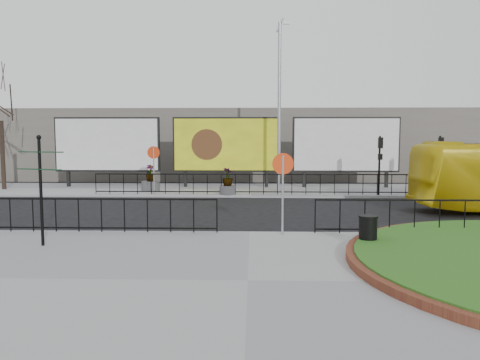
{
  "coord_description": "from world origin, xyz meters",
  "views": [
    {
      "loc": [
        0.11,
        -14.42,
        3.08
      ],
      "look_at": [
        -0.35,
        1.83,
        1.57
      ],
      "focal_mm": 35.0,
      "sensor_mm": 36.0,
      "label": 1
    }
  ],
  "objects_px": {
    "fingerpost_sign": "(40,179)",
    "planter_b": "(228,184)",
    "litter_bin": "(368,231)",
    "planter_a": "(150,182)",
    "lamp_post": "(279,104)",
    "billboard_mid": "(226,145)"
  },
  "relations": [
    {
      "from": "fingerpost_sign",
      "to": "planter_b",
      "type": "relative_size",
      "value": 2.17
    },
    {
      "from": "fingerpost_sign",
      "to": "litter_bin",
      "type": "bearing_deg",
      "value": 21.39
    },
    {
      "from": "fingerpost_sign",
      "to": "planter_a",
      "type": "height_order",
      "value": "fingerpost_sign"
    },
    {
      "from": "litter_bin",
      "to": "planter_a",
      "type": "distance_m",
      "value": 15.64
    },
    {
      "from": "litter_bin",
      "to": "planter_b",
      "type": "bearing_deg",
      "value": 111.12
    },
    {
      "from": "lamp_post",
      "to": "fingerpost_sign",
      "type": "height_order",
      "value": "lamp_post"
    },
    {
      "from": "fingerpost_sign",
      "to": "planter_a",
      "type": "relative_size",
      "value": 2.11
    },
    {
      "from": "billboard_mid",
      "to": "planter_b",
      "type": "relative_size",
      "value": 4.47
    },
    {
      "from": "lamp_post",
      "to": "planter_b",
      "type": "relative_size",
      "value": 6.66
    },
    {
      "from": "litter_bin",
      "to": "fingerpost_sign",
      "type": "bearing_deg",
      "value": -179.55
    },
    {
      "from": "billboard_mid",
      "to": "lamp_post",
      "type": "distance_m",
      "value": 4.23
    },
    {
      "from": "billboard_mid",
      "to": "planter_a",
      "type": "height_order",
      "value": "billboard_mid"
    },
    {
      "from": "planter_a",
      "to": "planter_b",
      "type": "distance_m",
      "value": 4.63
    },
    {
      "from": "lamp_post",
      "to": "planter_a",
      "type": "distance_m",
      "value": 8.22
    },
    {
      "from": "billboard_mid",
      "to": "fingerpost_sign",
      "type": "distance_m",
      "value": 15.59
    },
    {
      "from": "planter_b",
      "to": "fingerpost_sign",
      "type": "bearing_deg",
      "value": -111.15
    },
    {
      "from": "litter_bin",
      "to": "planter_a",
      "type": "bearing_deg",
      "value": 123.96
    },
    {
      "from": "fingerpost_sign",
      "to": "planter_a",
      "type": "xyz_separation_m",
      "value": [
        0.08,
        13.04,
        -1.33
      ]
    },
    {
      "from": "fingerpost_sign",
      "to": "billboard_mid",
      "type": "bearing_deg",
      "value": 95.57
    },
    {
      "from": "litter_bin",
      "to": "planter_b",
      "type": "relative_size",
      "value": 0.62
    },
    {
      "from": "fingerpost_sign",
      "to": "planter_a",
      "type": "distance_m",
      "value": 13.11
    },
    {
      "from": "lamp_post",
      "to": "litter_bin",
      "type": "xyz_separation_m",
      "value": [
        1.69,
        -12.97,
        -4.27
      ]
    }
  ]
}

